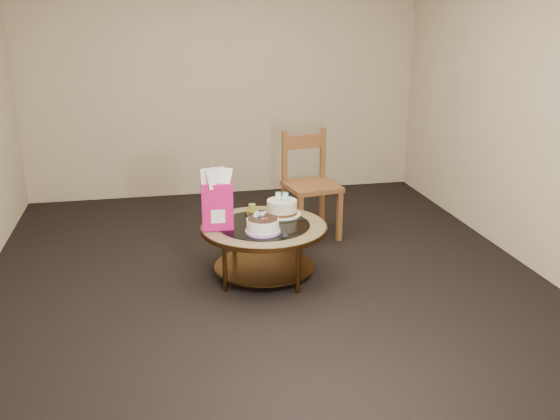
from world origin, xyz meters
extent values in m
plane|color=black|center=(0.00, 0.00, 0.00)|extent=(5.00, 5.00, 0.00)
cube|color=#C4B595|center=(0.00, 2.50, 1.30)|extent=(4.50, 0.02, 2.60)
cube|color=#C4B595|center=(0.00, -2.50, 1.30)|extent=(4.50, 0.02, 2.60)
cube|color=#C4B595|center=(2.25, 0.00, 1.30)|extent=(0.02, 5.00, 2.60)
cylinder|color=#543618|center=(0.35, 0.20, 0.21)|extent=(0.04, 0.04, 0.42)
cylinder|color=#543618|center=(-0.20, 0.35, 0.21)|extent=(0.04, 0.04, 0.42)
cylinder|color=#543618|center=(-0.35, -0.20, 0.21)|extent=(0.04, 0.04, 0.42)
cylinder|color=#543618|center=(0.20, -0.35, 0.21)|extent=(0.04, 0.04, 0.42)
cylinder|color=#543618|center=(0.00, 0.00, 0.10)|extent=(0.82, 0.82, 0.02)
cylinder|color=#543618|center=(0.00, 0.00, 0.43)|extent=(1.02, 1.02, 0.04)
cylinder|color=olive|center=(0.00, 0.00, 0.45)|extent=(1.00, 1.00, 0.01)
cylinder|color=black|center=(0.00, 0.00, 0.45)|extent=(0.74, 0.74, 0.01)
cylinder|color=#B995D3|center=(-0.04, -0.17, 0.47)|extent=(0.27, 0.27, 0.02)
cylinder|color=white|center=(-0.04, -0.17, 0.51)|extent=(0.25, 0.25, 0.11)
cylinder|color=black|center=(-0.04, -0.17, 0.57)|extent=(0.23, 0.23, 0.01)
sphere|color=#B995D3|center=(-0.08, -0.12, 0.59)|extent=(0.05, 0.05, 0.05)
sphere|color=#B995D3|center=(-0.04, -0.12, 0.59)|extent=(0.04, 0.04, 0.04)
sphere|color=#B995D3|center=(-0.10, -0.16, 0.59)|extent=(0.04, 0.04, 0.04)
cone|color=#1F7535|center=(-0.05, -0.15, 0.58)|extent=(0.02, 0.03, 0.02)
cone|color=#1F7535|center=(-0.11, -0.13, 0.58)|extent=(0.04, 0.03, 0.02)
cone|color=#1F7535|center=(-0.02, -0.11, 0.58)|extent=(0.04, 0.04, 0.02)
cone|color=#1F7535|center=(-0.09, -0.19, 0.58)|extent=(0.04, 0.03, 0.02)
cylinder|color=white|center=(0.19, 0.21, 0.46)|extent=(0.31, 0.31, 0.01)
cylinder|color=#442713|center=(0.19, 0.21, 0.48)|extent=(0.26, 0.26, 0.02)
cylinder|color=beige|center=(0.19, 0.21, 0.54)|extent=(0.25, 0.25, 0.09)
cube|color=#4EB751|center=(0.16, 0.22, 0.62)|extent=(0.05, 0.02, 0.07)
cube|color=white|center=(0.16, 0.22, 0.62)|extent=(0.04, 0.02, 0.06)
cube|color=#3F95D6|center=(0.22, 0.20, 0.62)|extent=(0.05, 0.02, 0.07)
cube|color=white|center=(0.22, 0.20, 0.62)|extent=(0.04, 0.02, 0.06)
cube|color=#DA1480|center=(-0.37, -0.01, 0.64)|extent=(0.25, 0.14, 0.37)
cube|color=white|center=(-0.37, -0.01, 0.58)|extent=(0.11, 0.14, 0.11)
cube|color=#EABF60|center=(-0.05, 0.31, 0.46)|extent=(0.10, 0.10, 0.01)
cylinder|color=gold|center=(-0.05, 0.31, 0.47)|extent=(0.12, 0.12, 0.01)
cylinder|color=olive|center=(-0.05, 0.31, 0.51)|extent=(0.06, 0.06, 0.06)
cylinder|color=black|center=(-0.05, 0.31, 0.54)|extent=(0.00, 0.00, 0.01)
cube|color=brown|center=(0.61, 0.85, 0.50)|extent=(0.54, 0.54, 0.04)
cube|color=brown|center=(0.45, 0.62, 0.25)|extent=(0.05, 0.05, 0.50)
cube|color=brown|center=(0.84, 0.68, 0.25)|extent=(0.05, 0.05, 0.50)
cube|color=brown|center=(0.39, 1.01, 0.25)|extent=(0.05, 0.05, 0.50)
cube|color=brown|center=(0.78, 1.08, 0.25)|extent=(0.05, 0.05, 0.50)
cube|color=brown|center=(0.39, 1.01, 0.76)|extent=(0.05, 0.05, 0.51)
cube|color=brown|center=(0.78, 1.08, 0.76)|extent=(0.05, 0.05, 0.51)
cube|color=brown|center=(0.58, 1.04, 0.89)|extent=(0.40, 0.10, 0.13)
camera|label=1|loc=(-0.83, -4.63, 2.14)|focal=40.00mm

